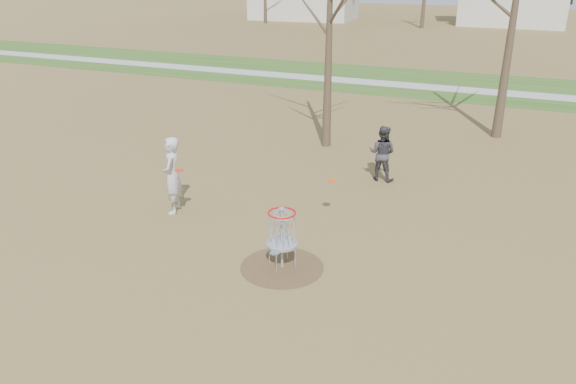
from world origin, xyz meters
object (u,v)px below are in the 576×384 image
(disc_grounded, at_px, (275,253))
(disc_golf_basket, at_px, (282,229))
(player_throwing, at_px, (382,153))
(player_standing, at_px, (172,175))

(disc_grounded, relative_size, disc_golf_basket, 0.16)
(player_throwing, bearing_deg, disc_grounded, 82.92)
(player_standing, relative_size, player_throwing, 1.21)
(player_throwing, bearing_deg, disc_golf_basket, 87.47)
(player_throwing, relative_size, disc_grounded, 7.58)
(disc_grounded, bearing_deg, disc_golf_basket, -50.99)
(player_throwing, distance_m, disc_grounded, 5.63)
(disc_golf_basket, bearing_deg, player_standing, 157.48)
(player_standing, distance_m, player_throwing, 6.21)
(player_throwing, distance_m, disc_golf_basket, 5.99)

